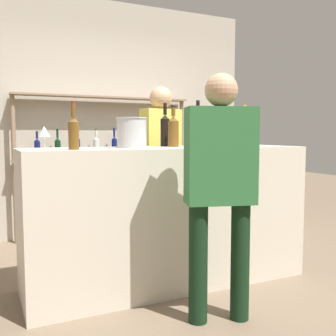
# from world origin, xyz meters

# --- Properties ---
(ground_plane) EXTENTS (16.00, 16.00, 0.00)m
(ground_plane) POSITION_xyz_m (0.00, 0.00, 0.00)
(ground_plane) COLOR #7A6651
(bar_counter) EXTENTS (2.25, 0.66, 1.10)m
(bar_counter) POSITION_xyz_m (0.00, 0.00, 0.55)
(bar_counter) COLOR beige
(bar_counter) RESTS_ON ground_plane
(back_wall) EXTENTS (3.85, 0.12, 2.80)m
(back_wall) POSITION_xyz_m (0.00, 1.93, 1.40)
(back_wall) COLOR #B2A899
(back_wall) RESTS_ON ground_plane
(back_shelf) EXTENTS (2.10, 0.18, 1.65)m
(back_shelf) POSITION_xyz_m (0.01, 1.75, 1.09)
(back_shelf) COLOR #897056
(back_shelf) RESTS_ON ground_plane
(counter_bottle_0) EXTENTS (0.08, 0.08, 0.36)m
(counter_bottle_0) POSITION_xyz_m (0.77, 0.05, 1.24)
(counter_bottle_0) COLOR black
(counter_bottle_0) RESTS_ON bar_counter
(counter_bottle_1) EXTENTS (0.07, 0.07, 0.32)m
(counter_bottle_1) POSITION_xyz_m (-0.78, -0.16, 1.22)
(counter_bottle_1) COLOR brown
(counter_bottle_1) RESTS_ON bar_counter
(counter_bottle_2) EXTENTS (0.08, 0.08, 0.37)m
(counter_bottle_2) POSITION_xyz_m (0.08, 0.23, 1.24)
(counter_bottle_2) COLOR black
(counter_bottle_2) RESTS_ON bar_counter
(counter_bottle_3) EXTENTS (0.09, 0.09, 0.33)m
(counter_bottle_3) POSITION_xyz_m (0.09, 0.08, 1.23)
(counter_bottle_3) COLOR brown
(counter_bottle_3) RESTS_ON bar_counter
(counter_bottle_4) EXTENTS (0.08, 0.08, 0.38)m
(counter_bottle_4) POSITION_xyz_m (0.29, 0.03, 1.25)
(counter_bottle_4) COLOR black
(counter_bottle_4) RESTS_ON bar_counter
(wine_glass) EXTENTS (0.08, 0.08, 0.16)m
(wine_glass) POSITION_xyz_m (-0.96, -0.14, 1.22)
(wine_glass) COLOR silver
(wine_glass) RESTS_ON bar_counter
(ice_bucket) EXTENTS (0.24, 0.24, 0.23)m
(ice_bucket) POSITION_xyz_m (-0.30, 0.02, 1.21)
(ice_bucket) COLOR #B2B2B7
(ice_bucket) RESTS_ON bar_counter
(server_behind_counter) EXTENTS (0.41, 0.24, 1.66)m
(server_behind_counter) POSITION_xyz_m (0.26, 0.71, 1.00)
(server_behind_counter) COLOR brown
(server_behind_counter) RESTS_ON ground_plane
(customer_center) EXTENTS (0.47, 0.31, 1.58)m
(customer_center) POSITION_xyz_m (0.02, -0.73, 0.92)
(customer_center) COLOR black
(customer_center) RESTS_ON ground_plane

